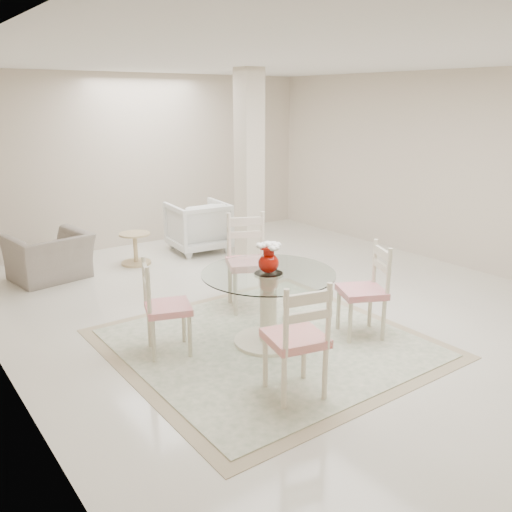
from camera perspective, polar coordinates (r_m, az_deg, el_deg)
ground at (r=6.42m, az=2.43°, el=-4.89°), size 7.00×7.00×0.00m
room_shell at (r=6.00m, az=2.65°, el=11.87°), size 6.02×7.02×2.71m
column at (r=7.39m, az=-0.71°, el=8.77°), size 0.30×0.30×2.70m
area_rug at (r=5.38m, az=1.27°, el=-9.14°), size 2.83×2.83×0.02m
dining_table at (r=5.23m, az=1.30°, el=-5.52°), size 1.27×1.27×0.73m
red_vase at (r=5.06m, az=1.38°, el=-0.09°), size 0.23×0.22×0.30m
dining_chair_east at (r=5.47m, az=11.78°, el=-2.86°), size 0.56×0.56×1.05m
dining_chair_north at (r=6.10m, az=-0.84°, el=0.19°), size 0.63×0.63×1.19m
dining_chair_west at (r=5.05m, az=-10.01°, el=-4.67°), size 0.51×0.51×1.01m
dining_chair_south at (r=4.25m, az=4.60°, el=-7.95°), size 0.53×0.53×1.09m
recliner_taupe at (r=7.63m, az=-20.88°, el=-0.07°), size 1.07×0.97×0.62m
armchair_white at (r=8.52m, az=-6.12°, el=3.13°), size 0.92×0.94×0.78m
side_table at (r=8.00m, az=-12.57°, el=0.64°), size 0.44×0.44×0.46m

